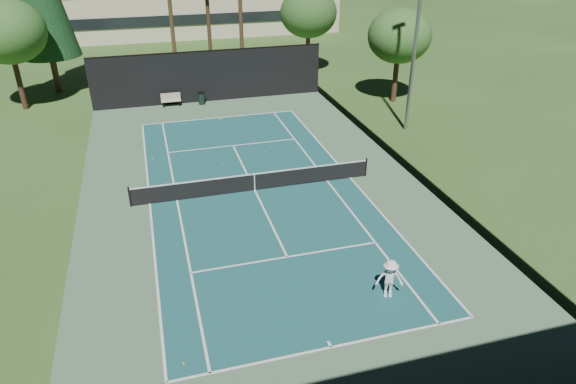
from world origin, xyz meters
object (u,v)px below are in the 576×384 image
player (390,279)px  tennis_ball_a (184,363)px  tennis_net (255,181)px  park_bench (171,99)px  tennis_ball_c (264,152)px  trash_bin (202,98)px  tennis_ball_b (223,165)px  tennis_ball_d (153,158)px

player → tennis_ball_a: bearing=-152.1°
tennis_net → tennis_ball_a: (-4.88, -11.26, -0.52)m
park_bench → player: bearing=-76.3°
tennis_ball_c → trash_bin: (-2.50, 10.58, 0.44)m
player → tennis_ball_b: bearing=125.3°
park_bench → tennis_ball_d: bearing=-101.0°
player → tennis_ball_c: (-1.36, 14.74, -0.78)m
player → trash_bin: bearing=117.0°
tennis_ball_b → park_bench: 12.09m
tennis_ball_a → tennis_ball_d: 17.00m
tennis_net → player: size_ratio=7.87×
tennis_ball_a → trash_bin: (4.06, 26.66, 0.44)m
tennis_net → trash_bin: tennis_net is taller
park_bench → trash_bin: bearing=-4.3°
tennis_ball_b → park_bench: size_ratio=0.05×
tennis_net → player: 10.38m
tennis_net → park_bench: bearing=101.5°
player → park_bench: 26.24m
tennis_ball_a → trash_bin: 26.97m
tennis_ball_a → tennis_net: bearing=66.6°
tennis_net → park_bench: tennis_net is taller
player → tennis_net: bearing=125.4°
tennis_ball_b → tennis_ball_d: (-3.99, 2.07, 0.00)m
player → tennis_ball_a: player is taller
tennis_ball_c → park_bench: 11.81m
trash_bin → park_bench: bearing=175.7°
tennis_net → tennis_ball_d: size_ratio=167.94×
tennis_net → tennis_ball_d: 7.68m
player → tennis_ball_a: size_ratio=21.88×
tennis_ball_d → trash_bin: size_ratio=0.08×
trash_bin → tennis_ball_a: bearing=-98.7°
tennis_net → tennis_ball_c: tennis_net is taller
tennis_ball_b → trash_bin: bearing=88.7°
trash_bin → player: bearing=-81.3°
tennis_ball_b → tennis_ball_d: 4.49m
tennis_ball_d → trash_bin: (4.26, 9.66, 0.44)m
tennis_ball_d → tennis_ball_a: bearing=-89.3°
player → trash_bin: player is taller
tennis_ball_c → tennis_ball_a: bearing=-112.2°
tennis_net → tennis_ball_b: bearing=106.5°
tennis_net → park_bench: size_ratio=8.60×
tennis_ball_a → tennis_ball_d: bearing=90.7°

